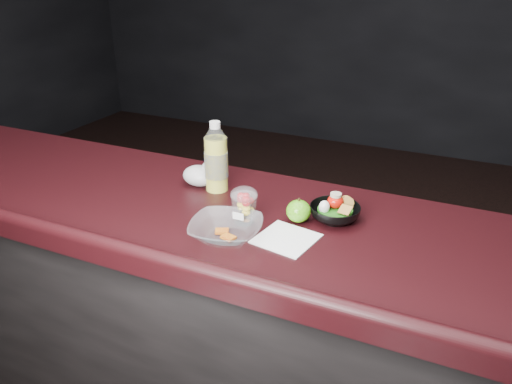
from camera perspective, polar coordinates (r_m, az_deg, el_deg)
counter at (r=1.90m, az=-2.85°, el=-16.01°), size 4.06×0.71×1.02m
lemonade_bottle at (r=1.73m, az=-4.57°, el=3.45°), size 0.08×0.08×0.25m
fruit_cup at (r=1.52m, az=-1.38°, el=-1.48°), size 0.08×0.08×0.12m
green_apple at (r=1.54m, az=4.89°, el=-2.19°), size 0.08×0.08×0.08m
plastic_bag at (r=1.80m, az=-6.36°, el=1.99°), size 0.12×0.10×0.09m
snack_bowl at (r=1.56m, az=8.97°, el=-2.23°), size 0.20×0.20×0.09m
takeout_bowl at (r=1.45m, az=-3.43°, el=-4.33°), size 0.25×0.25×0.05m
paper_napkin at (r=1.46m, az=3.48°, el=-5.34°), size 0.19×0.19×0.00m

